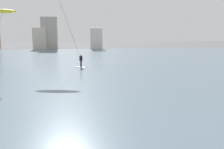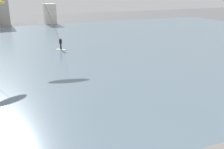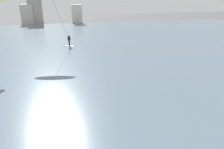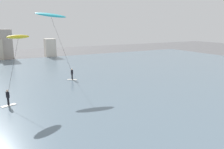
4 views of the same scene
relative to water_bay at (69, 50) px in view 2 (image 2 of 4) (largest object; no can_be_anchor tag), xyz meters
The scene contains 1 object.
water_bay is the anchor object (origin of this frame).
Camera 2 is at (-8.04, -3.74, 8.25)m, focal length 41.94 mm.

